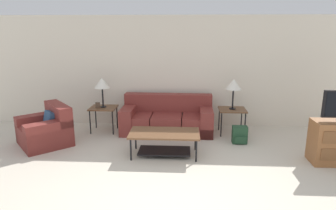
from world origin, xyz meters
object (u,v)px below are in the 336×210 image
at_px(couch, 167,119).
at_px(table_lamp_left, 102,84).
at_px(armchair, 46,130).
at_px(backpack, 240,135).
at_px(side_table_right, 232,111).
at_px(side_table_left, 103,109).
at_px(table_lamp_right, 234,85).
at_px(coffee_table, 164,138).

xyz_separation_m(couch, table_lamp_left, (-1.45, -0.06, 0.82)).
relative_size(armchair, backpack, 3.64).
height_order(couch, side_table_right, couch).
bearing_deg(side_table_left, table_lamp_right, -0.00).
height_order(armchair, table_lamp_right, table_lamp_right).
relative_size(table_lamp_left, table_lamp_right, 1.00).
height_order(armchair, table_lamp_left, table_lamp_left).
xyz_separation_m(table_lamp_left, table_lamp_right, (2.89, 0.00, 0.00)).
height_order(coffee_table, backpack, coffee_table).
distance_m(coffee_table, table_lamp_left, 2.10).
bearing_deg(side_table_left, coffee_table, -40.83).
distance_m(table_lamp_left, backpack, 3.17).
distance_m(armchair, table_lamp_left, 1.52).
bearing_deg(coffee_table, table_lamp_left, 139.17).
xyz_separation_m(coffee_table, side_table_right, (1.42, 1.27, 0.18)).
distance_m(couch, coffee_table, 1.34).
height_order(armchair, side_table_right, armchair).
bearing_deg(coffee_table, couch, 91.09).
relative_size(coffee_table, backpack, 3.58).
bearing_deg(table_lamp_left, side_table_left, 116.57).
bearing_deg(table_lamp_right, side_table_left, 180.00).
distance_m(side_table_left, table_lamp_right, 2.95).
bearing_deg(armchair, side_table_right, 12.45).
relative_size(couch, armchair, 1.57).
height_order(couch, side_table_left, couch).
bearing_deg(backpack, armchair, -176.19).
relative_size(side_table_left, side_table_right, 1.00).
height_order(coffee_table, side_table_right, side_table_right).
relative_size(couch, side_table_left, 3.48).
distance_m(side_table_left, side_table_right, 2.89).
bearing_deg(table_lamp_right, backpack, -82.12).
xyz_separation_m(couch, backpack, (1.53, -0.65, -0.12)).
xyz_separation_m(couch, armchair, (-2.40, -0.91, -0.00)).
bearing_deg(side_table_left, couch, 2.57).
bearing_deg(couch, table_lamp_left, -177.43).
relative_size(couch, side_table_right, 3.48).
bearing_deg(side_table_right, table_lamp_left, -180.00).
xyz_separation_m(coffee_table, table_lamp_left, (-1.47, 1.27, 0.78)).
xyz_separation_m(table_lamp_left, backpack, (2.97, -0.59, -0.94)).
relative_size(armchair, table_lamp_left, 1.96).
xyz_separation_m(armchair, backpack, (3.93, 0.26, -0.12)).
height_order(couch, coffee_table, couch).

